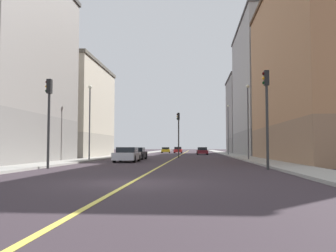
% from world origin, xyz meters
% --- Properties ---
extents(ground_plane, '(400.00, 400.00, 0.00)m').
position_xyz_m(ground_plane, '(0.00, 0.00, 0.00)').
color(ground_plane, '#362C32').
rests_on(ground_plane, ground).
extents(sidewalk_left, '(2.57, 168.00, 0.15)m').
position_xyz_m(sidewalk_left, '(8.41, 49.00, 0.07)').
color(sidewalk_left, '#9E9B93').
rests_on(sidewalk_left, ground).
extents(sidewalk_right, '(2.57, 168.00, 0.15)m').
position_xyz_m(sidewalk_right, '(-8.41, 49.00, 0.07)').
color(sidewalk_right, '#9E9B93').
rests_on(sidewalk_right, ground).
extents(lane_center_stripe, '(0.16, 154.00, 0.01)m').
position_xyz_m(lane_center_stripe, '(0.00, 49.00, 0.01)').
color(lane_center_stripe, '#E5D14C').
rests_on(lane_center_stripe, ground).
extents(building_left_near, '(8.85, 23.88, 17.40)m').
position_xyz_m(building_left_near, '(13.98, 21.09, 8.71)').
color(building_left_near, '#8F6B4F').
rests_on(building_left_near, ground).
extents(building_left_mid, '(8.85, 22.23, 21.29)m').
position_xyz_m(building_left_mid, '(13.98, 45.16, 10.65)').
color(building_left_mid, gray).
rests_on(building_left_mid, ground).
extents(building_left_far, '(8.85, 14.65, 16.30)m').
position_xyz_m(building_left_far, '(13.98, 64.36, 8.16)').
color(building_left_far, slate).
rests_on(building_left_far, ground).
extents(building_right_corner, '(8.85, 15.30, 16.50)m').
position_xyz_m(building_right_corner, '(-13.98, 15.22, 8.26)').
color(building_right_corner, slate).
rests_on(building_right_corner, ground).
extents(building_right_midblock, '(8.85, 15.13, 12.18)m').
position_xyz_m(building_right_midblock, '(-13.98, 32.07, 6.10)').
color(building_right_midblock, '#9D9688').
rests_on(building_right_midblock, ground).
extents(traffic_light_left_near, '(0.40, 0.32, 5.95)m').
position_xyz_m(traffic_light_left_near, '(6.71, 8.32, 3.85)').
color(traffic_light_left_near, '#2D2D2D').
rests_on(traffic_light_left_near, ground).
extents(traffic_light_right_near, '(0.40, 0.32, 5.62)m').
position_xyz_m(traffic_light_right_near, '(-6.74, 8.32, 3.66)').
color(traffic_light_right_near, '#2D2D2D').
rests_on(traffic_light_right_near, ground).
extents(traffic_light_median_far, '(0.40, 0.32, 5.61)m').
position_xyz_m(traffic_light_median_far, '(0.36, 31.10, 3.66)').
color(traffic_light_median_far, '#2D2D2D').
rests_on(traffic_light_median_far, ground).
extents(street_lamp_left_near, '(0.36, 0.36, 7.49)m').
position_xyz_m(street_lamp_left_near, '(7.73, 22.83, 4.66)').
color(street_lamp_left_near, '#4C4C51').
rests_on(street_lamp_left_near, ground).
extents(street_lamp_right_near, '(0.36, 0.36, 7.19)m').
position_xyz_m(street_lamp_right_near, '(-7.73, 20.33, 4.50)').
color(street_lamp_right_near, '#4C4C51').
rests_on(street_lamp_right_near, ground).
extents(street_lamp_left_far, '(0.36, 0.36, 7.97)m').
position_xyz_m(street_lamp_left_far, '(7.73, 44.40, 4.91)').
color(street_lamp_left_far, '#4C4C51').
rests_on(street_lamp_left_far, ground).
extents(car_silver, '(1.99, 4.41, 1.33)m').
position_xyz_m(car_silver, '(-3.67, 18.44, 0.65)').
color(car_silver, silver).
rests_on(car_silver, ground).
extents(car_red, '(1.80, 4.06, 1.36)m').
position_xyz_m(car_red, '(-1.31, 64.82, 0.65)').
color(car_red, red).
rests_on(car_red, ground).
extents(car_maroon, '(1.99, 4.66, 1.31)m').
position_xyz_m(car_maroon, '(3.66, 49.99, 0.64)').
color(car_maroon, maroon).
rests_on(car_maroon, ground).
extents(car_yellow, '(2.09, 4.52, 1.28)m').
position_xyz_m(car_yellow, '(-4.22, 67.35, 0.64)').
color(car_yellow, gold).
rests_on(car_yellow, ground).
extents(car_black, '(1.93, 4.19, 1.30)m').
position_xyz_m(car_black, '(-3.92, 24.91, 0.63)').
color(car_black, black).
rests_on(car_black, ground).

